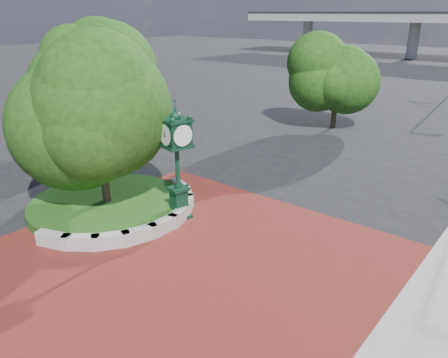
# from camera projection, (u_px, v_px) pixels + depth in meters

# --- Properties ---
(ground) EXTENTS (200.00, 200.00, 0.00)m
(ground) POSITION_uv_depth(u_px,v_px,m) (201.00, 249.00, 14.58)
(ground) COLOR black
(ground) RESTS_ON ground
(plaza) EXTENTS (12.00, 12.00, 0.04)m
(plaza) POSITION_uv_depth(u_px,v_px,m) (180.00, 261.00, 13.85)
(plaza) COLOR maroon
(plaza) RESTS_ON ground
(planter_wall) EXTENTS (2.96, 6.77, 0.54)m
(planter_wall) POSITION_uv_depth(u_px,v_px,m) (146.00, 219.00, 16.08)
(planter_wall) COLOR #9E9B93
(planter_wall) RESTS_ON ground
(grass_bed) EXTENTS (6.10, 6.10, 0.40)m
(grass_bed) POSITION_uv_depth(u_px,v_px,m) (108.00, 205.00, 17.45)
(grass_bed) COLOR #204714
(grass_bed) RESTS_ON ground
(tree_planter) EXTENTS (5.20, 5.20, 6.33)m
(tree_planter) POSITION_uv_depth(u_px,v_px,m) (99.00, 118.00, 16.19)
(tree_planter) COLOR #38281C
(tree_planter) RESTS_ON ground
(tree_northwest) EXTENTS (5.60, 5.60, 6.93)m
(tree_northwest) POSITION_uv_depth(u_px,v_px,m) (86.00, 75.00, 24.38)
(tree_northwest) COLOR #38281C
(tree_northwest) RESTS_ON ground
(tree_street) EXTENTS (4.40, 4.40, 5.45)m
(tree_street) POSITION_uv_depth(u_px,v_px,m) (337.00, 80.00, 28.82)
(tree_street) COLOR #38281C
(tree_street) RESTS_ON ground
(post_clock) EXTENTS (1.10, 1.10, 4.50)m
(post_clock) POSITION_uv_depth(u_px,v_px,m) (177.00, 157.00, 15.93)
(post_clock) COLOR black
(post_clock) RESTS_ON ground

